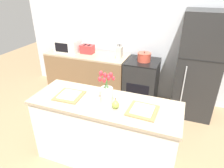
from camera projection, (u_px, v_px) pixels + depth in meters
ground_plane at (106, 158)px, 2.77m from camera, size 10.00×10.00×0.00m
back_wall at (144, 31)px, 3.83m from camera, size 5.20×0.08×2.70m
kitchen_island at (105, 132)px, 2.57m from camera, size 1.80×0.66×0.91m
back_counter at (88, 74)px, 4.24m from camera, size 1.68×0.60×0.89m
stove_range at (141, 82)px, 3.88m from camera, size 0.60×0.61×0.89m
refrigerator at (198, 67)px, 3.37m from camera, size 0.68×0.67×1.81m
flower_vase at (107, 92)px, 2.29m from camera, size 0.19×0.16×0.40m
pear_figurine at (115, 104)px, 2.22m from camera, size 0.08×0.08×0.13m
plate_setting_left at (69, 95)px, 2.48m from camera, size 0.34×0.34×0.02m
plate_setting_right at (143, 110)px, 2.19m from camera, size 0.34×0.34×0.02m
toaster at (87, 49)px, 4.04m from camera, size 0.28×0.18×0.17m
cooking_pot at (144, 57)px, 3.63m from camera, size 0.25×0.25×0.18m
microwave at (68, 45)px, 4.11m from camera, size 0.48×0.37×0.27m
knife_block at (119, 52)px, 3.77m from camera, size 0.10×0.14×0.27m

